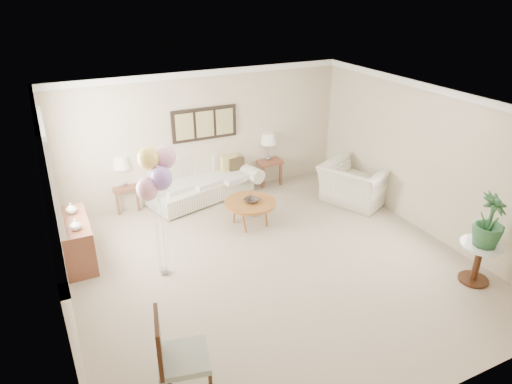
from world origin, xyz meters
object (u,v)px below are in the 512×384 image
sofa (200,183)px  coffee_table (250,203)px  accent_chair (175,355)px  balloon_cluster (155,172)px  armchair (355,184)px

sofa → coffee_table: 1.56m
sofa → accent_chair: accent_chair is taller
coffee_table → accent_chair: size_ratio=0.85×
sofa → accent_chair: 5.01m
sofa → coffee_table: bearing=-73.7°
balloon_cluster → accent_chair: bearing=-102.1°
sofa → balloon_cluster: (-1.41, -2.32, 1.36)m
armchair → coffee_table: bearing=64.4°
accent_chair → balloon_cluster: bearing=77.9°
sofa → accent_chair: size_ratio=2.33×
accent_chair → balloon_cluster: size_ratio=0.54×
accent_chair → sofa: bearing=67.6°
armchair → balloon_cluster: size_ratio=0.60×
sofa → armchair: bearing=-29.5°
armchair → accent_chair: size_ratio=1.12×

